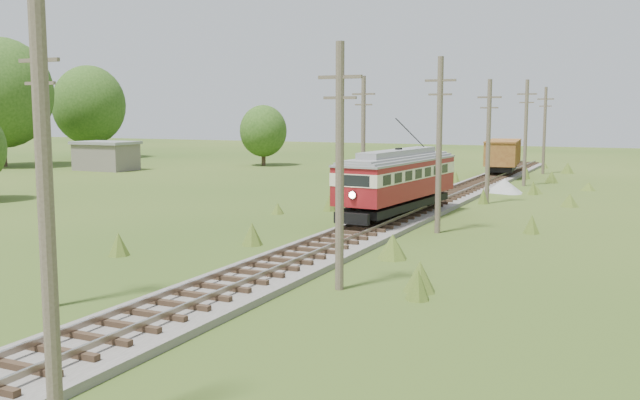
% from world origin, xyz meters
% --- Properties ---
extents(railbed_main, '(3.60, 96.00, 0.57)m').
position_xyz_m(railbed_main, '(0.00, 34.00, 0.19)').
color(railbed_main, '#605B54').
rests_on(railbed_main, ground).
extents(streetcar, '(3.64, 11.78, 5.33)m').
position_xyz_m(streetcar, '(-0.00, 34.08, 2.51)').
color(streetcar, black).
rests_on(streetcar, ground).
extents(gondola, '(3.84, 9.15, 2.95)m').
position_xyz_m(gondola, '(0.00, 65.53, 2.16)').
color(gondola, black).
rests_on(gondola, ground).
extents(gravel_pile, '(2.91, 3.09, 1.06)m').
position_xyz_m(gravel_pile, '(2.89, 51.34, 0.49)').
color(gravel_pile, gray).
rests_on(gravel_pile, ground).
extents(utility_pole_r_1, '(0.30, 0.30, 8.80)m').
position_xyz_m(utility_pole_r_1, '(3.10, 5.00, 4.40)').
color(utility_pole_r_1, brown).
rests_on(utility_pole_r_1, ground).
extents(utility_pole_r_2, '(1.60, 0.30, 8.60)m').
position_xyz_m(utility_pole_r_2, '(3.30, 18.00, 4.42)').
color(utility_pole_r_2, brown).
rests_on(utility_pole_r_2, ground).
extents(utility_pole_r_3, '(1.60, 0.30, 9.00)m').
position_xyz_m(utility_pole_r_3, '(3.20, 31.00, 4.63)').
color(utility_pole_r_3, brown).
rests_on(utility_pole_r_3, ground).
extents(utility_pole_r_4, '(1.60, 0.30, 8.40)m').
position_xyz_m(utility_pole_r_4, '(3.00, 44.00, 4.32)').
color(utility_pole_r_4, brown).
rests_on(utility_pole_r_4, ground).
extents(utility_pole_r_5, '(1.60, 0.30, 8.90)m').
position_xyz_m(utility_pole_r_5, '(3.40, 57.00, 4.58)').
color(utility_pole_r_5, brown).
rests_on(utility_pole_r_5, ground).
extents(utility_pole_r_6, '(1.60, 0.30, 8.70)m').
position_xyz_m(utility_pole_r_6, '(3.20, 70.00, 4.47)').
color(utility_pole_r_6, brown).
rests_on(utility_pole_r_6, ground).
extents(utility_pole_l_a, '(1.60, 0.30, 9.00)m').
position_xyz_m(utility_pole_l_a, '(-4.20, 12.00, 4.63)').
color(utility_pole_l_a, brown).
rests_on(utility_pole_l_a, ground).
extents(utility_pole_l_b, '(1.60, 0.30, 8.60)m').
position_xyz_m(utility_pole_l_b, '(-4.50, 40.00, 4.42)').
color(utility_pole_l_b, brown).
rests_on(utility_pole_l_b, ground).
extents(tree_left_4, '(11.34, 11.34, 14.61)m').
position_xyz_m(tree_left_4, '(-54.00, 54.00, 8.37)').
color(tree_left_4, '#38281C').
rests_on(tree_left_4, ground).
extents(tree_left_5, '(9.66, 9.66, 12.44)m').
position_xyz_m(tree_left_5, '(-56.00, 70.00, 7.12)').
color(tree_left_5, '#38281C').
rests_on(tree_left_5, ground).
extents(tree_mid_a, '(5.46, 5.46, 7.03)m').
position_xyz_m(tree_mid_a, '(-28.00, 68.00, 4.02)').
color(tree_mid_a, '#38281C').
rests_on(tree_mid_a, ground).
extents(shed, '(6.40, 4.40, 3.10)m').
position_xyz_m(shed, '(-40.00, 55.00, 1.57)').
color(shed, slate).
rests_on(shed, ground).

